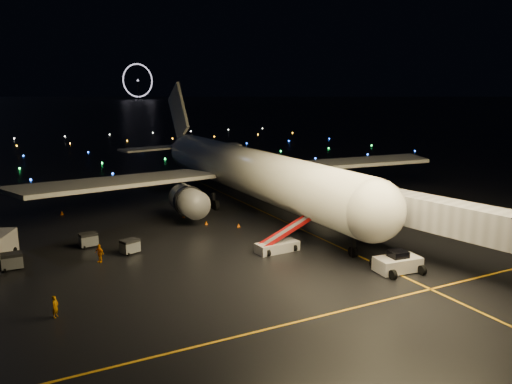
# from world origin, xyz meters

# --- Properties ---
(ground) EXTENTS (2000.00, 2000.00, 0.00)m
(ground) POSITION_xyz_m (0.00, 300.00, 0.00)
(ground) COLOR black
(ground) RESTS_ON ground
(lane_centre) EXTENTS (0.25, 80.00, 0.02)m
(lane_centre) POSITION_xyz_m (12.00, 15.00, 0.01)
(lane_centre) COLOR orange
(lane_centre) RESTS_ON ground
(lane_cross) EXTENTS (60.00, 0.25, 0.02)m
(lane_cross) POSITION_xyz_m (-5.00, -10.00, 0.01)
(lane_cross) COLOR orange
(lane_cross) RESTS_ON ground
(airliner) EXTENTS (64.27, 61.13, 18.01)m
(airliner) POSITION_xyz_m (10.96, 27.32, 9.00)
(airliner) COLOR white
(airliner) RESTS_ON ground
(pushback_tug) EXTENTS (4.46, 2.65, 2.03)m
(pushback_tug) POSITION_xyz_m (12.39, -5.47, 1.02)
(pushback_tug) COLOR silver
(pushback_tug) RESTS_ON ground
(belt_loader) EXTENTS (6.87, 2.22, 3.29)m
(belt_loader) POSITION_xyz_m (5.23, 4.84, 1.64)
(belt_loader) COLOR silver
(belt_loader) RESTS_ON ground
(crew_a) EXTENTS (0.71, 0.74, 1.71)m
(crew_a) POSITION_xyz_m (-17.27, -1.02, 0.86)
(crew_a) COLOR orange
(crew_a) RESTS_ON ground
(crew_c) EXTENTS (1.00, 1.15, 1.86)m
(crew_c) POSITION_xyz_m (-12.10, 10.02, 0.93)
(crew_c) COLOR orange
(crew_c) RESTS_ON ground
(safety_cone_0) EXTENTS (0.53, 0.53, 0.48)m
(safety_cone_0) POSITION_xyz_m (5.59, 15.24, 0.24)
(safety_cone_0) COLOR #EB6205
(safety_cone_0) RESTS_ON ground
(safety_cone_1) EXTENTS (0.49, 0.49, 0.51)m
(safety_cone_1) POSITION_xyz_m (0.98, 22.78, 0.26)
(safety_cone_1) COLOR #EB6205
(safety_cone_1) RESTS_ON ground
(safety_cone_2) EXTENTS (0.51, 0.51, 0.49)m
(safety_cone_2) POSITION_xyz_m (2.45, 18.23, 0.25)
(safety_cone_2) COLOR #EB6205
(safety_cone_2) RESTS_ON ground
(safety_cone_3) EXTENTS (0.63, 0.63, 0.55)m
(safety_cone_3) POSITION_xyz_m (-13.29, 31.79, 0.28)
(safety_cone_3) COLOR #EB6205
(safety_cone_3) RESTS_ON ground
(ferris_wheel) EXTENTS (49.33, 16.80, 52.00)m
(ferris_wheel) POSITION_xyz_m (170.00, 720.00, 26.00)
(ferris_wheel) COLOR black
(ferris_wheel) RESTS_ON ground
(taxiway_lights) EXTENTS (164.00, 92.00, 0.36)m
(taxiway_lights) POSITION_xyz_m (0.00, 106.00, 0.18)
(taxiway_lights) COLOR black
(taxiway_lights) RESTS_ON ground
(baggage_cart_0) EXTENTS (2.11, 1.80, 1.52)m
(baggage_cart_0) POSITION_xyz_m (-8.79, 11.26, 0.76)
(baggage_cart_0) COLOR slate
(baggage_cart_0) RESTS_ON ground
(baggage_cart_1) EXTENTS (1.98, 1.51, 1.55)m
(baggage_cart_1) POSITION_xyz_m (-12.30, 15.55, 0.78)
(baggage_cart_1) COLOR slate
(baggage_cart_1) RESTS_ON ground
(baggage_cart_3) EXTENTS (1.89, 1.33, 1.61)m
(baggage_cart_3) POSITION_xyz_m (-19.89, 11.72, 0.80)
(baggage_cart_3) COLOR slate
(baggage_cart_3) RESTS_ON ground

